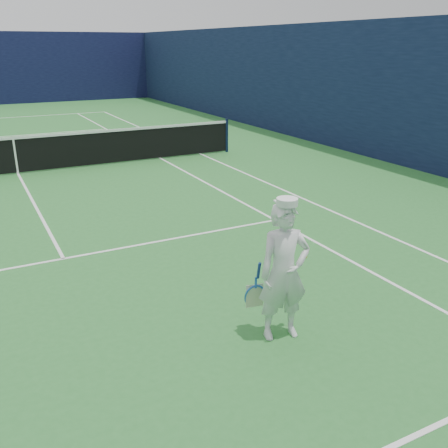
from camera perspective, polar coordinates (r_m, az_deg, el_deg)
ground at (r=14.67m, az=-22.47°, el=5.31°), size 80.00×80.00×0.00m
court_markings at (r=14.67m, az=-22.47°, el=5.33°), size 11.03×23.83×0.01m
windscreen_fence at (r=14.35m, az=-23.54°, el=13.04°), size 20.12×36.12×4.00m
tennis_net at (r=14.56m, az=-22.76°, el=7.42°), size 12.88×0.09×1.07m
tennis_player at (r=5.82m, az=6.85°, el=-5.43°), size 0.75×0.58×1.73m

